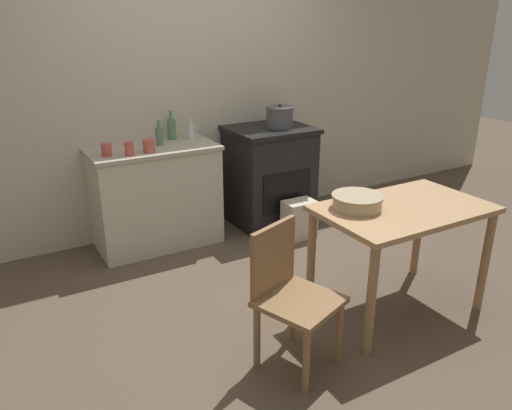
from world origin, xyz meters
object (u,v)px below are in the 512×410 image
at_px(cup_center_right, 129,149).
at_px(chair, 290,293).
at_px(stove, 269,175).
at_px(stock_pot, 280,117).
at_px(work_table, 402,223).
at_px(cup_center_left, 107,150).
at_px(bottle_mid_left, 172,129).
at_px(flour_sack, 299,219).
at_px(mixing_bowl_large, 357,201).
at_px(bottle_left, 191,131).
at_px(bottle_far_left, 159,135).
at_px(cup_center, 149,146).

bearing_deg(cup_center_right, chair, -78.71).
distance_m(stove, chair, 2.09).
height_order(stock_pot, cup_center_right, stock_pot).
relative_size(work_table, cup_center_left, 11.13).
xyz_separation_m(bottle_mid_left, cup_center_left, (-0.63, -0.26, -0.05)).
distance_m(flour_sack, bottle_mid_left, 1.37).
bearing_deg(mixing_bowl_large, bottle_left, 101.79).
relative_size(stock_pot, bottle_far_left, 1.24).
height_order(mixing_bowl_large, bottle_mid_left, bottle_mid_left).
xyz_separation_m(flour_sack, stock_pot, (0.05, 0.42, 0.84)).
bearing_deg(work_table, bottle_far_left, 117.93).
bearing_deg(cup_center, bottle_left, 28.46).
bearing_deg(bottle_left, flour_sack, -39.23).
xyz_separation_m(stove, cup_center_left, (-1.48, -0.05, 0.45)).
bearing_deg(stock_pot, flour_sack, -96.09).
xyz_separation_m(stock_pot, mixing_bowl_large, (-0.42, -1.57, -0.22)).
bearing_deg(cup_center_right, bottle_mid_left, 34.86).
bearing_deg(mixing_bowl_large, stove, 78.13).
bearing_deg(cup_center_left, cup_center, -9.68).
bearing_deg(cup_center_right, work_table, -51.90).
height_order(work_table, chair, chair).
bearing_deg(stove, bottle_far_left, 175.61).
distance_m(chair, bottle_far_left, 1.98).
relative_size(mixing_bowl_large, bottle_mid_left, 1.30).
bearing_deg(flour_sack, bottle_far_left, 152.85).
bearing_deg(cup_center_right, flour_sack, -14.28).
distance_m(flour_sack, bottle_far_left, 1.41).
distance_m(chair, cup_center_right, 1.82).
xyz_separation_m(work_table, mixing_bowl_large, (-0.28, 0.12, 0.16)).
relative_size(stove, cup_center_right, 8.80).
bearing_deg(chair, mixing_bowl_large, -1.25).
distance_m(bottle_far_left, bottle_mid_left, 0.21).
distance_m(chair, bottle_left, 2.06).
relative_size(stove, chair, 1.12).
bearing_deg(chair, stove, 41.27).
height_order(stove, stock_pot, stock_pot).
relative_size(bottle_mid_left, cup_center_left, 2.54).
bearing_deg(bottle_mid_left, bottle_far_left, -140.04).
xyz_separation_m(chair, flour_sack, (1.02, 1.38, -0.27)).
relative_size(stock_pot, mixing_bowl_large, 0.79).
bearing_deg(mixing_bowl_large, flour_sack, 71.98).
distance_m(cup_center, cup_center_right, 0.16).
bearing_deg(cup_center_right, stock_pot, 3.05).
height_order(flour_sack, cup_center_left, cup_center_left).
distance_m(bottle_mid_left, cup_center_left, 0.68).
bearing_deg(work_table, chair, -173.58).
bearing_deg(cup_center, cup_center_right, -177.28).
distance_m(flour_sack, stock_pot, 0.94).
distance_m(flour_sack, mixing_bowl_large, 1.36).
relative_size(chair, bottle_far_left, 3.94).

